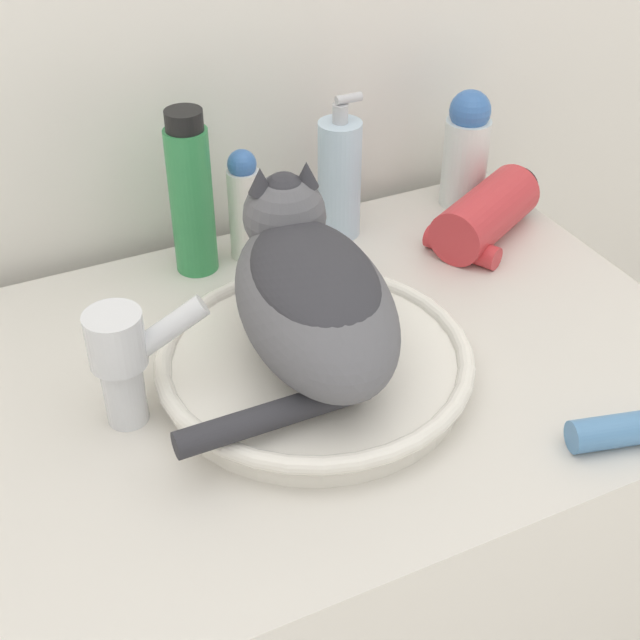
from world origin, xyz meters
name	(u,v)px	position (x,y,z in m)	size (l,w,h in m)	color
wall_back	(186,3)	(0.00, 0.68, 1.20)	(8.00, 0.05, 2.40)	silver
vanity_counter	(313,600)	(0.00, 0.31, 0.45)	(0.91, 0.62, 0.89)	beige
sink_basin	(315,363)	(-0.01, 0.28, 0.91)	(0.35, 0.35, 0.04)	white
cat	(310,289)	(-0.01, 0.29, 1.01)	(0.29, 0.33, 0.17)	#56565B
faucet	(125,357)	(-0.21, 0.30, 0.97)	(0.13, 0.06, 0.14)	silver
deodorant_stick	(244,205)	(0.02, 0.56, 0.97)	(0.04, 0.04, 0.16)	white
lotion_bottle_white	(466,149)	(0.36, 0.56, 0.98)	(0.07, 0.07, 0.17)	silver
soap_pump_bottle	(339,178)	(0.16, 0.56, 0.98)	(0.06, 0.06, 0.20)	silver
shampoo_bottle_tall	(191,195)	(-0.05, 0.56, 1.00)	(0.06, 0.06, 0.22)	#338C4C
hair_dryer	(485,215)	(0.33, 0.45, 0.93)	(0.21, 0.16, 0.08)	#C63338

